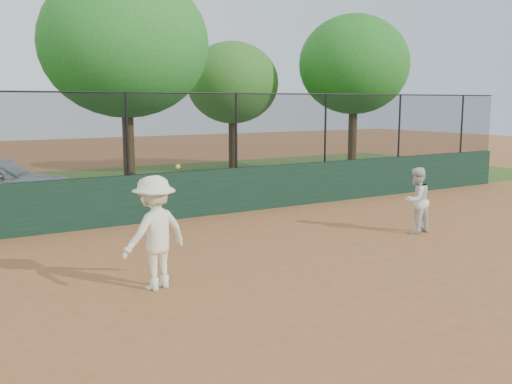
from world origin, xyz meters
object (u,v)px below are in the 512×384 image
player_second (416,200)px  player_main (155,233)px  tree_3 (233,83)px  tree_4 (354,65)px  tree_2 (125,44)px

player_second → player_main: player_main is taller
player_second → player_main: bearing=-1.3°
tree_3 → tree_4: (4.24, -2.44, 0.72)m
player_main → tree_2: tree_2 is taller
tree_3 → tree_4: 4.94m
tree_3 → tree_2: bearing=-152.2°
player_second → tree_4: (5.81, 8.93, 3.67)m
tree_3 → player_main: bearing=-124.0°
tree_3 → player_second: bearing=-97.9°
tree_2 → tree_3: size_ratio=1.31×
player_main → tree_2: size_ratio=0.29×
player_main → tree_3: bearing=56.0°
player_second → tree_3: size_ratio=0.28×
tree_2 → tree_4: (9.59, 0.38, -0.29)m
player_main → tree_3: (8.08, 11.97, 2.79)m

